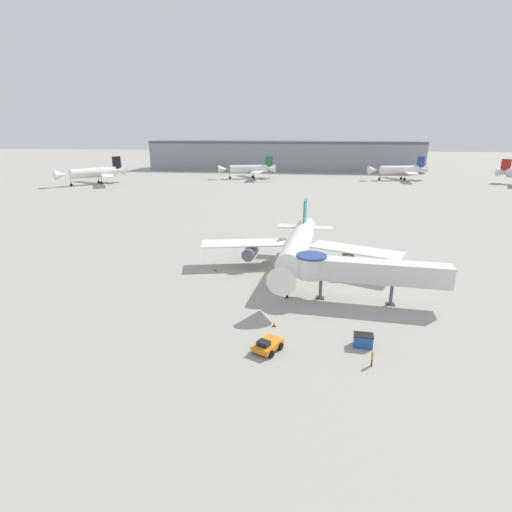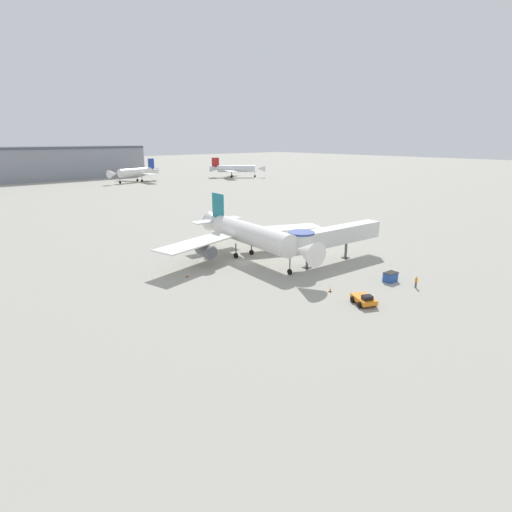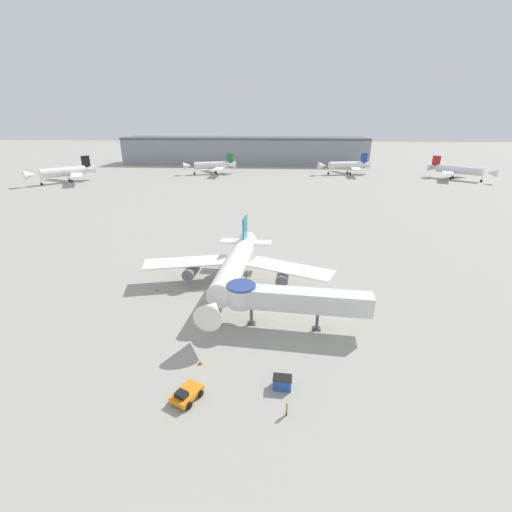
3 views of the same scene
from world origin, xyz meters
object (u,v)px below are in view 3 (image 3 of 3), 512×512
traffic_cone_port_wing (157,289)px  background_jet_red_tail (458,170)px  traffic_cone_near_nose (200,362)px  ground_crew_marshaller (287,408)px  jet_bridge (288,299)px  background_jet_green_tail (212,165)px  main_airplane (234,267)px  pushback_tug_orange (186,394)px  background_jet_blue_tail (346,165)px  background_jet_black_tail (64,172)px  service_container_blue (282,382)px

traffic_cone_port_wing → background_jet_red_tail: background_jet_red_tail is taller
traffic_cone_near_nose → ground_crew_marshaller: size_ratio=0.41×
jet_bridge → background_jet_green_tail: size_ratio=0.66×
jet_bridge → background_jet_green_tail: bearing=109.3°
ground_crew_marshaller → background_jet_red_tail: size_ratio=0.06×
background_jet_green_tail → traffic_cone_near_nose: bearing=-7.7°
main_airplane → pushback_tug_orange: size_ratio=8.61×
background_jet_green_tail → background_jet_blue_tail: (69.62, 3.36, 0.16)m
jet_bridge → background_jet_black_tail: background_jet_black_tail is taller
jet_bridge → background_jet_blue_tail: (32.90, 143.23, 0.16)m
service_container_blue → background_jet_red_tail: bearing=59.5°
jet_bridge → pushback_tug_orange: size_ratio=5.09×
main_airplane → background_jet_black_tail: 133.87m
main_airplane → background_jet_green_tail: 132.40m
traffic_cone_near_nose → pushback_tug_orange: bearing=-92.2°
traffic_cone_port_wing → ground_crew_marshaller: 33.19m
main_airplane → jet_bridge: main_airplane is taller
traffic_cone_port_wing → ground_crew_marshaller: size_ratio=0.37×
pushback_tug_orange → background_jet_blue_tail: background_jet_blue_tail is taller
main_airplane → background_jet_black_tail: (-89.94, 99.16, 0.57)m
background_jet_blue_tail → service_container_blue: bearing=-25.3°
traffic_cone_near_nose → background_jet_blue_tail: size_ratio=0.02×
traffic_cone_near_nose → jet_bridge: bearing=39.6°
service_container_blue → pushback_tug_orange: bearing=-166.9°
pushback_tug_orange → ground_crew_marshaller: ground_crew_marshaller is taller
jet_bridge → service_container_blue: (-0.69, -11.93, -3.78)m
ground_crew_marshaller → background_jet_green_tail: (-36.46, 155.53, 3.55)m
jet_bridge → background_jet_blue_tail: 146.96m
background_jet_black_tail → jet_bridge: bearing=-6.1°
main_airplane → background_jet_blue_tail: bearing=77.3°
main_airplane → background_jet_blue_tail: size_ratio=1.22×
ground_crew_marshaller → background_jet_green_tail: background_jet_green_tail is taller
background_jet_red_tail → ground_crew_marshaller: bearing=-168.5°
background_jet_black_tail → background_jet_red_tail: bearing=48.5°
traffic_cone_port_wing → background_jet_green_tail: size_ratio=0.02×
ground_crew_marshaller → background_jet_green_tail: bearing=12.8°
pushback_tug_orange → background_jet_green_tail: 156.37m
service_container_blue → background_jet_green_tail: background_jet_green_tail is taller
main_airplane → background_jet_green_tail: size_ratio=1.12×
background_jet_green_tail → background_jet_black_tail: bearing=-81.7°
background_jet_green_tail → background_jet_blue_tail: bearing=75.1°
jet_bridge → ground_crew_marshaller: jet_bridge is taller
traffic_cone_near_nose → ground_crew_marshaller: 12.41m
service_container_blue → background_jet_black_tail: 156.18m
pushback_tug_orange → traffic_cone_port_wing: size_ratio=6.52×
traffic_cone_port_wing → background_jet_black_tail: 126.26m
background_jet_blue_tail → pushback_tug_orange: bearing=-28.6°
pushback_tug_orange → service_container_blue: bearing=38.9°
main_airplane → background_jet_red_tail: 151.31m
jet_bridge → main_airplane: bearing=134.5°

